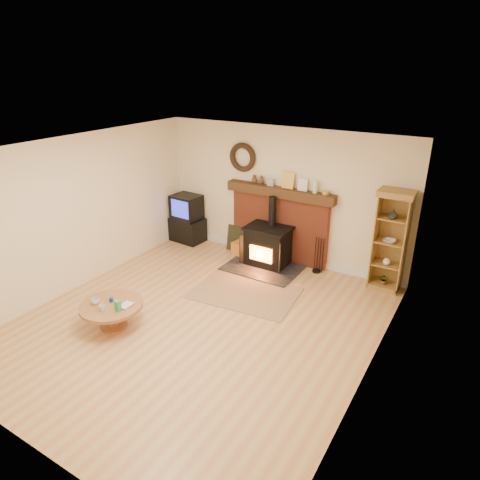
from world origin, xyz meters
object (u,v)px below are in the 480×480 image
Objects in this scene: tv_unit at (187,219)px; coffee_table at (111,309)px; wood_stove at (267,247)px; curio_cabinet at (390,241)px.

coffee_table is at bearing -71.30° from tv_unit.
coffee_table is (-0.98, -3.05, -0.07)m from wood_stove.
curio_cabinet is 1.93× the size of coffee_table.
curio_cabinet reaches higher than coffee_table.
tv_unit is at bearing 108.70° from coffee_table.
curio_cabinet is 4.62m from coffee_table.
coffee_table is (1.10, -3.24, -0.18)m from tv_unit.
tv_unit is (-2.08, 0.19, 0.11)m from wood_stove.
curio_cabinet is at bearing 7.20° from wood_stove.
wood_stove is 3.21m from coffee_table.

